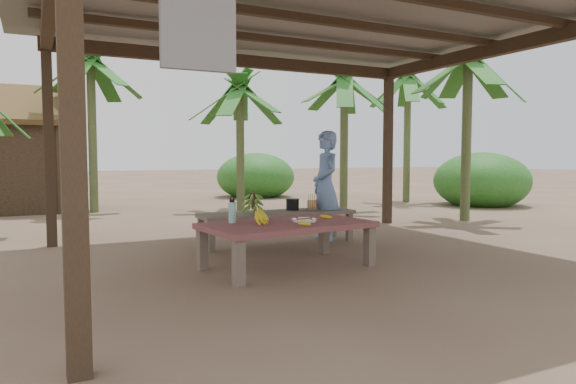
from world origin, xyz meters
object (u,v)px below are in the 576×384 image
ripe_banana_bunch (255,216)px  plate (304,220)px  water_flask (232,211)px  bench (278,216)px  woman (326,186)px  work_table (287,228)px  cooking_pot (293,205)px

ripe_banana_bunch → plate: size_ratio=1.00×
water_flask → plate: bearing=-20.0°
bench → woman: woman is taller
work_table → plate: (0.19, -0.04, 0.08)m
bench → woman: bearing=-0.3°
cooking_pot → woman: woman is taller
bench → plate: 1.53m
cooking_pot → woman: size_ratio=0.11×
work_table → ripe_banana_bunch: size_ratio=6.91×
cooking_pot → woman: 0.56m
cooking_pot → bench: bearing=-161.1°
bench → woman: size_ratio=1.39×
work_table → bench: 1.55m
bench → water_flask: bearing=-131.9°
ripe_banana_bunch → plate: (0.55, -0.10, -0.07)m
woman → work_table: bearing=-33.8°
woman → bench: bearing=-82.0°
plate → woman: (1.14, 1.47, 0.28)m
work_table → water_flask: (-0.55, 0.23, 0.19)m
work_table → bench: work_table is taller
plate → ripe_banana_bunch: bearing=169.4°
ripe_banana_bunch → plate: ripe_banana_bunch is taller
water_flask → cooking_pot: water_flask is taller
work_table → woman: 1.98m
water_flask → woman: woman is taller
bench → cooking_pot: (0.28, 0.10, 0.13)m
work_table → woman: (1.33, 1.43, 0.36)m
ripe_banana_bunch → work_table: bearing=-10.6°
plate → cooking_pot: 1.71m
water_flask → ripe_banana_bunch: bearing=-40.6°
work_table → cooking_pot: size_ratio=10.43×
plate → cooking_pot: (0.65, 1.58, 0.01)m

